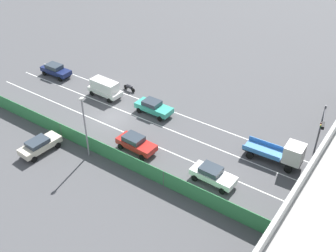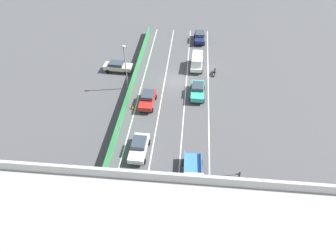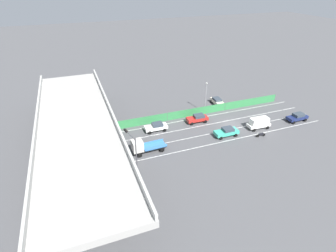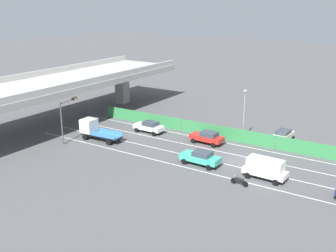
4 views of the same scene
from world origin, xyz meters
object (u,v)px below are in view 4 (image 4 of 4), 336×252
at_px(car_taxi_teal, 201,157).
at_px(street_lamp, 244,110).
at_px(car_van_white, 265,168).
at_px(traffic_light, 67,112).
at_px(flatbed_truck_blue, 94,129).
at_px(car_sedan_red, 207,137).
at_px(motorcycle, 239,181).
at_px(car_sedan_white, 149,126).
at_px(traffic_cone, 206,136).
at_px(parked_sedan_cream, 282,136).

distance_m(car_taxi_teal, street_lamp, 10.87).
distance_m(car_van_white, car_taxi_teal, 7.51).
relative_size(car_van_white, traffic_light, 0.80).
xyz_separation_m(car_van_white, flatbed_truck_blue, (-0.09, 23.90, 0.10)).
distance_m(car_sedan_red, motorcycle, 12.78).
relative_size(car_van_white, motorcycle, 2.36).
bearing_deg(car_sedan_white, street_lamp, -73.24).
distance_m(traffic_light, traffic_cone, 18.90).
bearing_deg(traffic_cone, traffic_light, 127.20).
distance_m(car_van_white, flatbed_truck_blue, 23.90).
height_order(flatbed_truck_blue, traffic_light, traffic_light).
xyz_separation_m(car_van_white, street_lamp, (10.04, 6.73, 2.98)).
bearing_deg(car_van_white, parked_sedan_cream, 9.79).
height_order(car_sedan_white, flatbed_truck_blue, flatbed_truck_blue).
xyz_separation_m(car_taxi_teal, parked_sedan_cream, (12.80, -5.33, -0.01)).
bearing_deg(street_lamp, motorcycle, -158.38).
relative_size(car_taxi_teal, street_lamp, 0.67).
bearing_deg(traffic_light, motorcycle, -90.51).
xyz_separation_m(parked_sedan_cream, street_lamp, (-2.49, 4.57, 3.35)).
xyz_separation_m(car_taxi_teal, traffic_cone, (8.81, 3.93, -0.63)).
distance_m(car_sedan_red, traffic_light, 18.69).
distance_m(car_van_white, traffic_light, 26.46).
distance_m(car_sedan_white, motorcycle, 19.94).
height_order(parked_sedan_cream, street_lamp, street_lamp).
height_order(car_sedan_red, flatbed_truck_blue, flatbed_truck_blue).
relative_size(car_taxi_teal, parked_sedan_cream, 1.02).
bearing_deg(motorcycle, traffic_cone, 40.67).
relative_size(car_van_white, parked_sedan_cream, 1.01).
bearing_deg(street_lamp, car_sedan_red, 135.02).
distance_m(car_sedan_red, car_taxi_teal, 7.35).
height_order(car_van_white, flatbed_truck_blue, flatbed_truck_blue).
relative_size(car_sedan_white, parked_sedan_cream, 0.98).
distance_m(car_sedan_white, street_lamp, 13.57).
relative_size(car_taxi_teal, flatbed_truck_blue, 0.78).
height_order(motorcycle, parked_sedan_cream, parked_sedan_cream).
xyz_separation_m(car_van_white, traffic_cone, (8.53, 11.42, -0.98)).
xyz_separation_m(car_sedan_white, car_sedan_red, (0.30, -9.10, 0.02)).
bearing_deg(car_taxi_teal, car_sedan_white, 61.13).
distance_m(car_sedan_white, car_sedan_red, 9.11).
xyz_separation_m(car_sedan_white, motorcycle, (-9.13, -17.71, -0.45)).
bearing_deg(motorcycle, car_sedan_white, 62.72).
bearing_deg(car_sedan_red, flatbed_truck_blue, 115.91).
bearing_deg(car_sedan_white, car_sedan_red, -88.11).
height_order(car_taxi_teal, street_lamp, street_lamp).
bearing_deg(car_sedan_white, car_van_white, -107.92).
xyz_separation_m(flatbed_truck_blue, street_lamp, (10.13, -17.16, 2.88)).
distance_m(car_sedan_white, car_taxi_teal, 13.51).
relative_size(motorcycle, parked_sedan_cream, 0.43).
relative_size(motorcycle, street_lamp, 0.28).
bearing_deg(car_sedan_red, traffic_light, 120.01).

